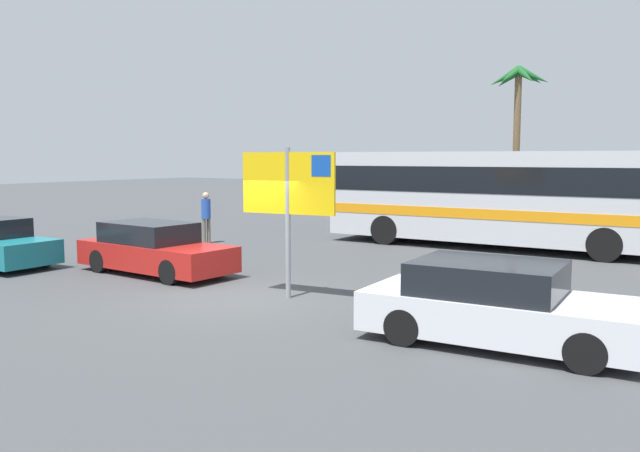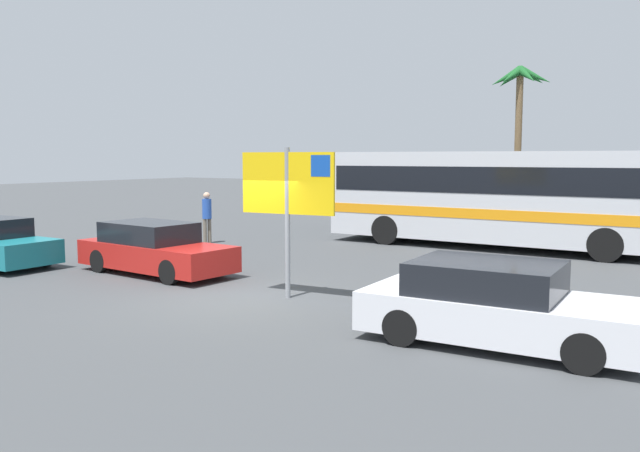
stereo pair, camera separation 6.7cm
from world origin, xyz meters
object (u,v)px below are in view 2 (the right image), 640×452
at_px(car_red, 154,249).
at_px(pedestrian_crossing_lot, 207,213).
at_px(car_white, 497,305).
at_px(bus_rear_coach, 497,189).
at_px(ferry_sign, 289,189).
at_px(bus_front_coach, 499,194).

relative_size(car_red, pedestrian_crossing_lot, 2.54).
bearing_deg(car_white, pedestrian_crossing_lot, 149.09).
relative_size(bus_rear_coach, pedestrian_crossing_lot, 6.34).
bearing_deg(ferry_sign, car_white, -17.38).
distance_m(ferry_sign, car_white, 5.18).
bearing_deg(bus_front_coach, car_white, -72.44).
xyz_separation_m(bus_rear_coach, car_white, (4.62, -14.40, -1.15)).
xyz_separation_m(bus_front_coach, bus_rear_coach, (-1.14, 3.40, 0.00)).
relative_size(car_white, pedestrian_crossing_lot, 2.51).
xyz_separation_m(bus_front_coach, car_white, (3.48, -11.00, -1.15)).
relative_size(car_red, car_white, 1.01).
bearing_deg(pedestrian_crossing_lot, bus_front_coach, 44.50).
relative_size(ferry_sign, car_red, 0.70).
relative_size(bus_front_coach, bus_rear_coach, 1.00).
relative_size(bus_front_coach, pedestrian_crossing_lot, 6.34).
relative_size(ferry_sign, car_white, 0.71).
bearing_deg(ferry_sign, bus_rear_coach, 83.58).
bearing_deg(ferry_sign, car_red, 168.15).
distance_m(car_red, pedestrian_crossing_lot, 5.93).
bearing_deg(car_white, bus_rear_coach, 105.16).
distance_m(car_red, car_white, 9.55).
bearing_deg(car_white, bus_front_coach, 104.91).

